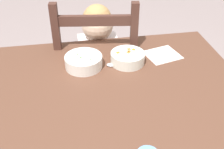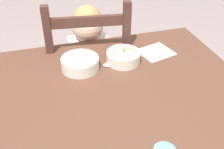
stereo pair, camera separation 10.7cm
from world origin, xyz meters
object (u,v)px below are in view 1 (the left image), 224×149
at_px(spoon, 116,65).
at_px(bowl_of_carrots, 128,57).
at_px(child_figure, 98,60).
at_px(dining_table, 115,116).
at_px(dining_chair, 98,82).
at_px(bowl_of_peas, 84,61).

bearing_deg(spoon, bowl_of_carrots, 14.46).
bearing_deg(child_figure, bowl_of_carrots, -70.94).
height_order(child_figure, bowl_of_carrots, child_figure).
xyz_separation_m(dining_table, spoon, (0.04, 0.21, 0.12)).
xyz_separation_m(dining_chair, spoon, (0.05, -0.31, 0.32)).
xyz_separation_m(dining_table, bowl_of_carrots, (0.10, 0.22, 0.15)).
bearing_deg(bowl_of_peas, child_figure, 70.95).
relative_size(dining_table, bowl_of_carrots, 7.08).
xyz_separation_m(dining_table, bowl_of_peas, (-0.10, 0.22, 0.15)).
relative_size(dining_table, spoon, 8.03).
distance_m(dining_table, dining_chair, 0.55).
relative_size(child_figure, spoon, 6.81).
bearing_deg(spoon, child_figure, 98.03).
distance_m(dining_chair, bowl_of_carrots, 0.46).
xyz_separation_m(dining_table, child_figure, (-0.00, 0.51, -0.04)).
height_order(dining_table, dining_chair, dining_chair).
relative_size(bowl_of_peas, spoon, 1.22).
bearing_deg(bowl_of_carrots, bowl_of_peas, -179.97).
bearing_deg(dining_chair, spoon, -80.56).
height_order(bowl_of_peas, bowl_of_carrots, bowl_of_peas).
height_order(dining_table, bowl_of_peas, bowl_of_peas).
height_order(child_figure, bowl_of_peas, child_figure).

